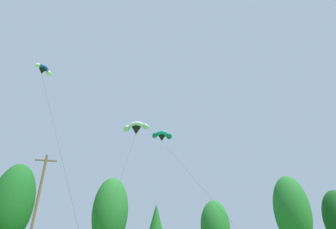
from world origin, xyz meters
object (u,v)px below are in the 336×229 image
Objects in this scene: parafoil_kite_far_white at (136,128)px; parafoil_kite_high_blue_white at (43,70)px; utility_pole at (36,209)px; parafoil_kite_mid_teal at (162,136)px.

parafoil_kite_high_blue_white is at bearing -174.96° from parafoil_kite_far_white.
utility_pole is 0.52× the size of parafoil_kite_high_blue_white.
parafoil_kite_high_blue_white is at bearing -168.92° from parafoil_kite_mid_teal.
parafoil_kite_mid_teal is at bearing 14.83° from utility_pole.
utility_pole is 14.28m from parafoil_kite_far_white.
parafoil_kite_high_blue_white is (-2.73, 0.39, 16.88)m from utility_pole.
parafoil_kite_mid_teal is 1.08× the size of parafoil_kite_far_white.
utility_pole is 0.72× the size of parafoil_kite_far_white.
parafoil_kite_mid_teal reaches higher than utility_pole.
utility_pole is at bearing -8.10° from parafoil_kite_high_blue_white.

